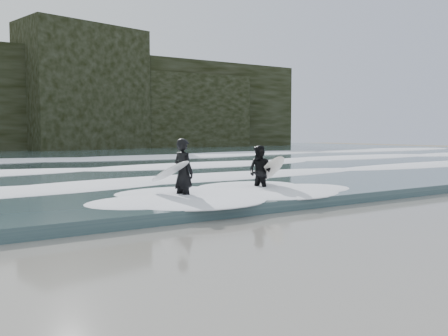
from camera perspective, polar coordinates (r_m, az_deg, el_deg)
The scene contains 7 objects.
ground at distance 9.84m, azimuth 12.15°, elevation -8.08°, with size 120.00×120.00×0.00m, color #7C6F53.
sea at distance 36.44m, azimuth -22.39°, elevation 0.87°, with size 90.00×52.00×0.30m, color #32484E.
foam_near at distance 17.25m, azimuth -9.65°, elevation -1.43°, with size 60.00×3.20×0.20m, color white.
foam_mid at distance 23.80m, azimuth -16.44°, elevation 0.05°, with size 60.00×4.00×0.24m, color white.
foam_far at distance 32.51m, azimuth -21.06°, elevation 1.07°, with size 60.00×4.80×0.30m, color white.
surfer_left at distance 13.86m, azimuth -4.87°, elevation -0.50°, with size 1.03×1.82×1.88m.
surfer_right at distance 15.64m, azimuth 4.34°, elevation -0.38°, with size 1.49×2.14×1.64m.
Camera 1 is at (-6.88, -6.73, 2.08)m, focal length 40.00 mm.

